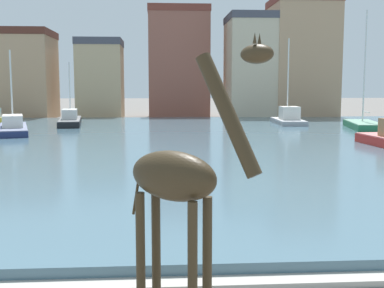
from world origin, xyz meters
TOP-DOWN VIEW (x-y plane):
  - harbor_water at (0.00, 30.55)m, footprint 83.91×44.43m
  - quay_edge_coping at (0.00, 8.08)m, footprint 83.91×0.50m
  - giraffe_statue at (-1.25, 6.72)m, footprint 2.19×1.92m
  - sailboat_green at (15.10, 38.10)m, footprint 3.56×7.98m
  - sailboat_navy at (-12.48, 36.38)m, footprint 4.47×9.90m
  - sailboat_black at (-9.51, 43.56)m, footprint 2.93×9.53m
  - sailboat_grey at (10.22, 43.18)m, footprint 2.63×7.34m
  - townhouse_wide_warehouse at (-17.30, 56.92)m, footprint 7.21×7.39m
  - townhouse_end_terrace at (-8.38, 57.23)m, footprint 5.22×5.90m
  - townhouse_narrow_midrow at (0.86, 58.55)m, footprint 7.31×5.46m
  - townhouse_corner_house at (9.36, 55.53)m, footprint 6.09×7.15m
  - townhouse_tall_gabled at (15.06, 55.51)m, footprint 7.23×7.28m

SIDE VIEW (x-z plane):
  - quay_edge_coping at x=0.00m, z-range 0.00..0.12m
  - harbor_water at x=0.00m, z-range 0.00..0.34m
  - sailboat_green at x=15.10m, z-range -4.42..5.37m
  - sailboat_navy at x=-12.48m, z-range -2.65..3.76m
  - sailboat_black at x=-9.51m, z-range -2.34..3.51m
  - sailboat_grey at x=10.22m, z-range -3.41..4.64m
  - giraffe_statue at x=-1.25m, z-range 0.05..4.51m
  - townhouse_end_terrace at x=-8.38m, z-range 0.01..9.17m
  - townhouse_wide_warehouse at x=-17.30m, z-range 0.01..10.12m
  - townhouse_corner_house at x=9.36m, z-range 0.02..11.87m
  - townhouse_narrow_midrow at x=0.86m, z-range 0.02..13.12m
  - townhouse_tall_gabled at x=15.06m, z-range 0.02..13.76m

